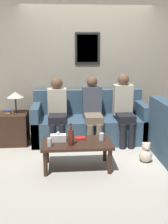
# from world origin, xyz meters

# --- Properties ---
(ground_plane) EXTENTS (16.00, 16.00, 0.00)m
(ground_plane) POSITION_xyz_m (0.00, 0.00, 0.00)
(ground_plane) COLOR beige
(wall_back) EXTENTS (9.00, 0.08, 2.60)m
(wall_back) POSITION_xyz_m (0.00, 0.98, 1.30)
(wall_back) COLOR #9E937F
(wall_back) RESTS_ON ground_plane
(couch_main) EXTENTS (2.10, 0.87, 0.92)m
(couch_main) POSITION_xyz_m (0.00, 0.52, 0.32)
(couch_main) COLOR #385166
(couch_main) RESTS_ON ground_plane
(coffee_table) EXTENTS (1.02, 0.58, 0.40)m
(coffee_table) POSITION_xyz_m (-0.30, -0.73, 0.35)
(coffee_table) COLOR #382319
(coffee_table) RESTS_ON ground_plane
(side_table_with_lamp) EXTENTS (0.52, 0.52, 0.96)m
(side_table_with_lamp) POSITION_xyz_m (-1.40, 0.42, 0.32)
(side_table_with_lamp) COLOR #382319
(side_table_with_lamp) RESTS_ON ground_plane
(wine_bottle) EXTENTS (0.08, 0.08, 0.32)m
(wine_bottle) POSITION_xyz_m (-0.39, -0.85, 0.53)
(wine_bottle) COLOR #562319
(wine_bottle) RESTS_ON coffee_table
(drinking_glass) EXTENTS (0.08, 0.08, 0.11)m
(drinking_glass) POSITION_xyz_m (0.07, -0.68, 0.46)
(drinking_glass) COLOR silver
(drinking_glass) RESTS_ON coffee_table
(book_stack) EXTENTS (0.16, 0.12, 0.03)m
(book_stack) POSITION_xyz_m (-0.24, -0.61, 0.42)
(book_stack) COLOR red
(book_stack) RESTS_ON coffee_table
(soda_can) EXTENTS (0.07, 0.07, 0.12)m
(soda_can) POSITION_xyz_m (-0.69, -0.88, 0.47)
(soda_can) COLOR #BCBCC1
(soda_can) RESTS_ON coffee_table
(tissue_box) EXTENTS (0.23, 0.12, 0.15)m
(tissue_box) POSITION_xyz_m (-0.57, -0.67, 0.46)
(tissue_box) COLOR silver
(tissue_box) RESTS_ON coffee_table
(person_left) EXTENTS (0.34, 0.62, 1.21)m
(person_left) POSITION_xyz_m (-0.60, 0.36, 0.66)
(person_left) COLOR black
(person_left) RESTS_ON ground_plane
(person_middle) EXTENTS (0.34, 0.66, 1.22)m
(person_middle) POSITION_xyz_m (0.04, 0.33, 0.66)
(person_middle) COLOR #756651
(person_middle) RESTS_ON ground_plane
(person_right) EXTENTS (0.34, 0.61, 1.26)m
(person_right) POSITION_xyz_m (0.61, 0.31, 0.68)
(person_right) COLOR black
(person_right) RESTS_ON ground_plane
(teddy_bear) EXTENTS (0.21, 0.21, 0.32)m
(teddy_bear) POSITION_xyz_m (0.77, -0.60, 0.14)
(teddy_bear) COLOR beige
(teddy_bear) RESTS_ON ground_plane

